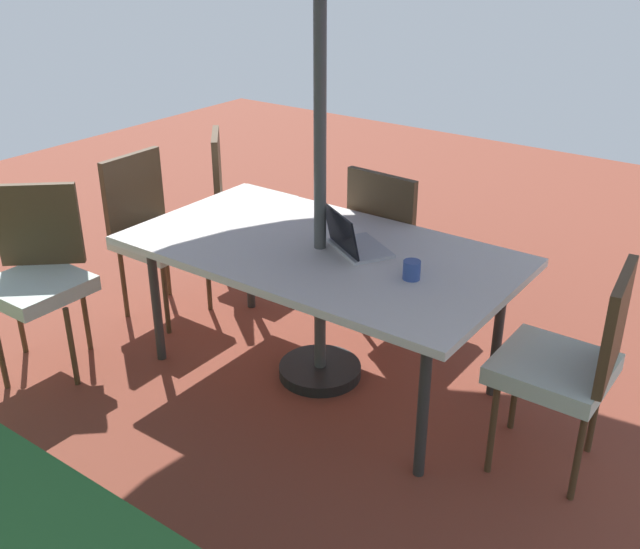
{
  "coord_description": "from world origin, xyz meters",
  "views": [
    {
      "loc": [
        -1.98,
        2.71,
        2.2
      ],
      "look_at": [
        0.0,
        0.0,
        0.6
      ],
      "focal_mm": 41.48,
      "sensor_mm": 36.0,
      "label": 1
    }
  ],
  "objects": [
    {
      "name": "chair_west",
      "position": [
        -1.27,
        -0.02,
        0.55
      ],
      "size": [
        0.48,
        0.47,
        0.98
      ],
      "rotation": [
        0.0,
        0.0,
        1.69
      ],
      "color": "silver",
      "rests_on": "ground_plane"
    },
    {
      "name": "dining_table",
      "position": [
        0.0,
        0.0,
        0.7
      ],
      "size": [
        1.93,
        1.06,
        0.75
      ],
      "color": "silver",
      "rests_on": "ground_plane"
    },
    {
      "name": "chair_southeast",
      "position": [
        1.2,
        -0.76,
        0.55
      ],
      "size": [
        0.59,
        0.59,
        0.98
      ],
      "rotation": [
        0.0,
        0.0,
        5.44
      ],
      "color": "silver",
      "rests_on": "ground_plane"
    },
    {
      "name": "ground_plane",
      "position": [
        0.0,
        0.0,
        -0.01
      ],
      "size": [
        10.0,
        10.0,
        0.02
      ],
      "primitive_type": "cube",
      "color": "brown"
    },
    {
      "name": "cup",
      "position": [
        -0.54,
        0.05,
        0.79
      ],
      "size": [
        0.08,
        0.08,
        0.09
      ],
      "primitive_type": "cylinder",
      "color": "#334C99",
      "rests_on": "dining_table"
    },
    {
      "name": "chair_south",
      "position": [
        -0.01,
        -0.71,
        0.55
      ],
      "size": [
        0.46,
        0.47,
        0.98
      ],
      "rotation": [
        0.0,
        0.0,
        -0.06
      ],
      "color": "silver",
      "rests_on": "ground_plane"
    },
    {
      "name": "chair_east",
      "position": [
        1.24,
        -0.02,
        0.55
      ],
      "size": [
        0.46,
        0.46,
        0.98
      ],
      "rotation": [
        0.0,
        0.0,
        4.73
      ],
      "color": "silver",
      "rests_on": "ground_plane"
    },
    {
      "name": "laptop",
      "position": [
        -0.16,
        -0.06,
        0.8
      ],
      "size": [
        0.4,
        0.37,
        0.21
      ],
      "rotation": [
        0.0,
        0.0,
        -0.53
      ],
      "color": "#B7B7BC",
      "rests_on": "dining_table"
    },
    {
      "name": "chair_northeast",
      "position": [
        1.28,
        0.76,
        0.55
      ],
      "size": [
        0.59,
        0.59,
        0.98
      ],
      "rotation": [
        0.0,
        0.0,
        3.86
      ],
      "color": "silver",
      "rests_on": "ground_plane"
    }
  ]
}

